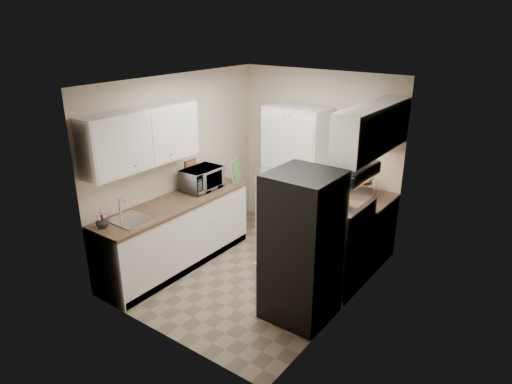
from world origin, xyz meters
TOP-DOWN VIEW (x-y plane):
  - ground at (0.00, 0.00)m, footprint 3.20×3.20m
  - room_shell at (-0.02, -0.01)m, footprint 2.64×3.24m
  - pantry_cabinet at (-0.20, 1.32)m, footprint 0.90×0.55m
  - base_cabinet_left at (-0.99, -0.43)m, footprint 0.60×2.30m
  - countertop_left at (-0.99, -0.43)m, footprint 0.63×2.33m
  - base_cabinet_right at (0.99, 1.19)m, footprint 0.60×0.80m
  - countertop_right at (0.99, 1.19)m, footprint 0.63×0.83m
  - electric_range at (0.97, 0.39)m, footprint 0.71×0.78m
  - refrigerator at (0.94, -0.41)m, footprint 0.70×0.72m
  - microwave at (-1.02, 0.14)m, footprint 0.38×0.56m
  - wine_bottle at (-1.14, 0.39)m, footprint 0.07×0.07m
  - flower_vase at (-1.09, -1.46)m, footprint 0.19×0.19m
  - cutting_board at (-0.81, 0.66)m, footprint 0.11×0.26m
  - toaster_oven at (0.93, 1.22)m, footprint 0.35×0.41m
  - fruit_basket at (0.92, 1.20)m, footprint 0.31×0.31m
  - kitchen_mat at (0.07, 0.63)m, footprint 0.67×0.95m

SIDE VIEW (x-z plane):
  - ground at x=0.00m, z-range 0.00..0.00m
  - kitchen_mat at x=0.07m, z-range 0.00..0.01m
  - base_cabinet_left at x=-0.99m, z-range 0.00..0.88m
  - base_cabinet_right at x=0.99m, z-range 0.00..0.88m
  - electric_range at x=0.97m, z-range -0.09..1.04m
  - refrigerator at x=0.94m, z-range 0.00..1.70m
  - countertop_left at x=-0.99m, z-range 0.88..0.92m
  - countertop_right at x=0.99m, z-range 0.88..0.92m
  - flower_vase at x=-1.09m, z-range 0.92..1.08m
  - pantry_cabinet at x=-0.20m, z-range 0.00..2.00m
  - toaster_oven at x=0.93m, z-range 0.92..1.13m
  - wine_bottle at x=-1.14m, z-range 0.92..1.18m
  - microwave at x=-1.02m, z-range 0.92..1.23m
  - cutting_board at x=-0.81m, z-range 0.92..1.26m
  - fruit_basket at x=0.92m, z-range 1.13..1.24m
  - room_shell at x=-0.02m, z-range 0.37..2.89m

